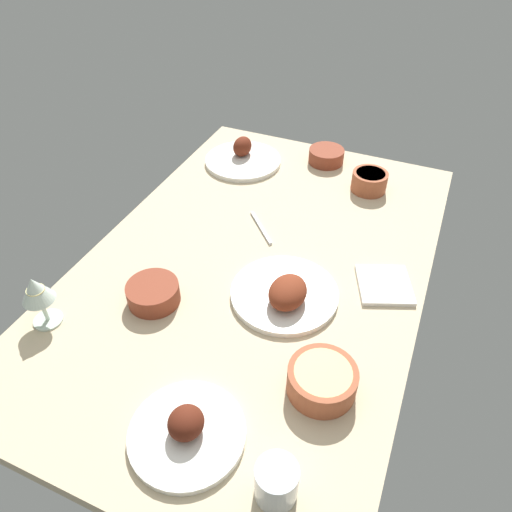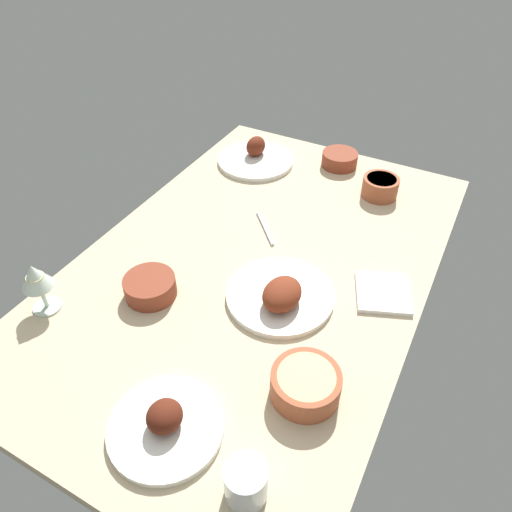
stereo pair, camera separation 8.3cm
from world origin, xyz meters
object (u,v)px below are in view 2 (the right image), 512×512
at_px(bowl_sauce, 340,159).
at_px(folded_napkin, 383,293).
at_px(water_tumbler, 246,482).
at_px(fork_loose, 265,228).
at_px(bowl_onions, 380,186).
at_px(bowl_pasta, 306,384).
at_px(wine_glass, 36,279).
at_px(plate_center_main, 281,295).
at_px(plate_far_side, 166,424).
at_px(bowl_potatoes, 150,286).
at_px(plate_near_viewer, 256,157).

xyz_separation_m(bowl_sauce, folded_napkin, (0.55, 0.33, -0.02)).
height_order(water_tumbler, fork_loose, water_tumbler).
distance_m(bowl_onions, water_tumbler, 1.03).
distance_m(bowl_pasta, folded_napkin, 0.37).
bearing_deg(water_tumbler, wine_glass, -103.62).
relative_size(bowl_pasta, water_tumbler, 1.74).
bearing_deg(plate_center_main, bowl_onions, 172.39).
relative_size(water_tumbler, folded_napkin, 0.59).
bearing_deg(plate_center_main, bowl_sauce, -171.43).
distance_m(plate_far_side, wine_glass, 0.48).
height_order(bowl_sauce, folded_napkin, bowl_sauce).
height_order(plate_far_side, bowl_potatoes, plate_far_side).
xyz_separation_m(bowl_potatoes, bowl_sauce, (-0.83, 0.20, -0.00)).
bearing_deg(bowl_pasta, bowl_sauce, -163.72).
distance_m(plate_near_viewer, wine_glass, 0.88).
bearing_deg(bowl_onions, plate_far_side, -7.13).
relative_size(bowl_pasta, bowl_potatoes, 1.12).
bearing_deg(bowl_potatoes, bowl_onions, 151.94).
distance_m(plate_far_side, bowl_onions, 1.00).
distance_m(plate_far_side, bowl_sauce, 1.11).
xyz_separation_m(folded_napkin, fork_loose, (-0.10, -0.39, -0.00)).
height_order(bowl_pasta, bowl_potatoes, bowl_pasta).
bearing_deg(water_tumbler, bowl_potatoes, -124.96).
relative_size(bowl_sauce, folded_napkin, 0.88).
relative_size(plate_near_viewer, bowl_pasta, 1.84).
bearing_deg(water_tumbler, plate_center_main, -161.49).
distance_m(water_tumbler, fork_loose, 0.77).
xyz_separation_m(bowl_pasta, folded_napkin, (-0.36, 0.06, -0.03)).
relative_size(plate_far_side, bowl_pasta, 1.57).
bearing_deg(water_tumbler, folded_napkin, 173.28).
xyz_separation_m(plate_near_viewer, water_tumbler, (1.03, 0.53, 0.03)).
bearing_deg(bowl_onions, fork_loose, -36.45).
distance_m(plate_center_main, bowl_onions, 0.58).
bearing_deg(plate_near_viewer, bowl_potatoes, 6.26).
xyz_separation_m(plate_far_side, bowl_sauce, (-1.11, -0.06, 0.01)).
height_order(bowl_sauce, water_tumbler, water_tumbler).
relative_size(plate_center_main, bowl_sauce, 2.19).
height_order(plate_far_side, folded_napkin, plate_far_side).
xyz_separation_m(plate_center_main, bowl_potatoes, (0.13, -0.30, 0.01)).
distance_m(wine_glass, folded_napkin, 0.85).
bearing_deg(bowl_pasta, bowl_potatoes, -99.93).
distance_m(plate_far_side, bowl_pasta, 0.29).
relative_size(bowl_potatoes, folded_napkin, 0.92).
xyz_separation_m(bowl_onions, water_tumbler, (1.03, 0.07, 0.01)).
relative_size(plate_near_viewer, plate_center_main, 0.99).
height_order(plate_far_side, water_tumbler, water_tumbler).
height_order(bowl_pasta, bowl_sauce, bowl_pasta).
height_order(wine_glass, fork_loose, wine_glass).
xyz_separation_m(bowl_onions, wine_glass, (0.87, -0.58, 0.06)).
distance_m(plate_far_side, plate_near_viewer, 1.05).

